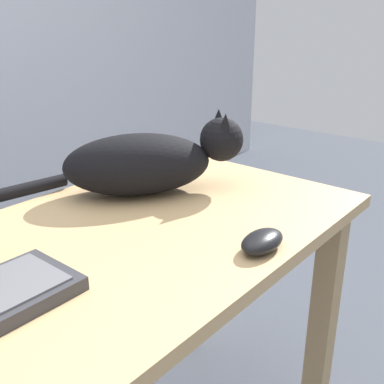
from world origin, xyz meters
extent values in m
cube|color=tan|center=(0.00, 0.00, 0.70)|extent=(1.44, 0.62, 0.03)
cube|color=tan|center=(0.66, -0.25, 0.34)|extent=(0.06, 0.06, 0.69)
cube|color=tan|center=(0.66, 0.25, 0.34)|extent=(0.06, 0.06, 0.69)
ellipsoid|color=black|center=(0.37, 0.14, 0.79)|extent=(0.40, 0.36, 0.15)
sphere|color=black|center=(0.53, 0.01, 0.84)|extent=(0.11, 0.11, 0.11)
cone|color=black|center=(0.55, 0.04, 0.89)|extent=(0.04, 0.04, 0.04)
cone|color=black|center=(0.52, -0.01, 0.89)|extent=(0.04, 0.04, 0.04)
cylinder|color=black|center=(0.18, 0.33, 0.74)|extent=(0.18, 0.06, 0.03)
ellipsoid|color=black|center=(0.30, -0.25, 0.74)|extent=(0.11, 0.06, 0.04)
camera|label=1|loc=(-0.39, -0.66, 1.14)|focal=43.80mm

